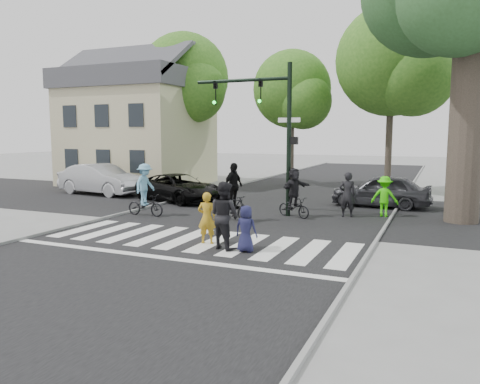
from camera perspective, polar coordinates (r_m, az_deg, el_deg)
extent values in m
plane|color=gray|center=(13.71, -6.98, -6.73)|extent=(120.00, 120.00, 0.00)
cube|color=black|center=(18.10, 1.07, -3.27)|extent=(10.00, 70.00, 0.01)
cube|color=black|center=(20.86, 4.22, -1.89)|extent=(70.00, 10.00, 0.01)
cube|color=gray|center=(20.52, -12.08, -2.06)|extent=(0.10, 70.00, 0.10)
cube|color=gray|center=(16.86, 17.20, -4.21)|extent=(0.10, 70.00, 0.10)
cube|color=silver|center=(17.12, -18.38, -4.23)|extent=(0.55, 3.00, 0.01)
cube|color=silver|center=(16.48, -15.78, -4.57)|extent=(0.55, 3.00, 0.01)
cube|color=silver|center=(15.87, -12.97, -4.92)|extent=(0.55, 3.00, 0.01)
cube|color=silver|center=(15.31, -9.94, -5.29)|extent=(0.55, 3.00, 0.01)
cube|color=silver|center=(14.79, -6.69, -5.67)|extent=(0.55, 3.00, 0.01)
cube|color=silver|center=(14.33, -3.21, -6.05)|extent=(0.55, 3.00, 0.01)
cube|color=silver|center=(13.92, 0.50, -6.43)|extent=(0.55, 3.00, 0.01)
cube|color=silver|center=(13.57, 4.42, -6.81)|extent=(0.55, 3.00, 0.01)
cube|color=silver|center=(13.29, 8.53, -7.17)|extent=(0.55, 3.00, 0.01)
cube|color=silver|center=(13.08, 12.80, -7.50)|extent=(0.55, 3.00, 0.01)
cube|color=silver|center=(12.72, -9.74, -7.84)|extent=(10.00, 0.30, 0.01)
cylinder|color=black|center=(18.52, 5.98, 6.25)|extent=(0.18, 0.18, 6.00)
cylinder|color=black|center=(19.33, 0.25, 13.45)|extent=(4.00, 0.14, 0.14)
imported|color=black|center=(18.99, 2.52, 12.20)|extent=(0.16, 0.20, 1.00)
sphere|color=#19E533|center=(18.84, 2.38, 11.02)|extent=(0.14, 0.14, 0.14)
imported|color=black|center=(19.79, -3.01, 11.99)|extent=(0.16, 0.20, 1.00)
sphere|color=#19E533|center=(19.65, -3.16, 10.85)|extent=(0.14, 0.14, 0.14)
cube|color=black|center=(18.45, 6.63, 6.24)|extent=(0.28, 0.18, 0.30)
cube|color=#FF660C|center=(18.42, 6.96, 6.23)|extent=(0.02, 0.14, 0.20)
cube|color=white|center=(18.52, 6.01, 8.73)|extent=(0.90, 0.04, 0.18)
cylinder|color=brown|center=(18.97, 25.87, 7.11)|extent=(1.20, 1.20, 7.00)
cylinder|color=brown|center=(34.59, -13.52, 6.45)|extent=(0.36, 0.36, 5.95)
sphere|color=#30661C|center=(34.73, -13.69, 12.06)|extent=(5.20, 5.20, 5.20)
sphere|color=#30661C|center=(33.42, -13.02, 10.82)|extent=(3.64, 3.64, 3.64)
cylinder|color=brown|center=(31.41, -6.73, 6.99)|extent=(0.36, 0.36, 6.44)
sphere|color=#30661C|center=(31.62, -6.83, 13.67)|extent=(5.80, 5.80, 5.80)
sphere|color=#30661C|center=(30.20, -5.71, 12.24)|extent=(4.06, 4.06, 4.06)
cylinder|color=brown|center=(29.59, 6.26, 6.18)|extent=(0.36, 0.36, 5.60)
sphere|color=#30661C|center=(29.71, 6.34, 12.36)|extent=(4.80, 4.80, 4.80)
sphere|color=#30661C|center=(28.69, 7.75, 10.92)|extent=(3.36, 3.36, 3.36)
cylinder|color=brown|center=(27.10, 17.73, 6.98)|extent=(0.36, 0.36, 6.72)
sphere|color=#30661C|center=(27.38, 18.05, 15.04)|extent=(6.00, 6.00, 6.00)
sphere|color=#30661C|center=(26.27, 20.44, 13.18)|extent=(4.20, 4.20, 4.20)
cube|color=beige|center=(31.34, -12.28, 6.48)|extent=(8.00, 7.00, 6.00)
cube|color=#47474C|center=(31.52, -12.46, 13.03)|extent=(8.40, 7.40, 1.20)
cube|color=#47474C|center=(30.17, -14.64, 15.16)|extent=(8.40, 3.69, 2.44)
cube|color=#47474C|center=(33.14, -10.57, 14.52)|extent=(8.40, 3.69, 2.44)
cube|color=black|center=(30.19, -19.84, 3.73)|extent=(1.00, 0.06, 1.30)
cube|color=black|center=(30.16, -20.06, 8.66)|extent=(1.00, 0.06, 1.30)
cube|color=black|center=(28.60, -16.33, 3.70)|extent=(1.00, 0.06, 1.30)
cube|color=black|center=(28.57, -16.52, 8.91)|extent=(1.00, 0.06, 1.30)
cube|color=black|center=(27.13, -12.42, 3.65)|extent=(1.00, 0.06, 1.30)
cube|color=black|center=(27.10, -12.57, 9.14)|extent=(1.00, 0.06, 1.30)
cube|color=gray|center=(27.55, -14.21, 0.93)|extent=(2.00, 1.20, 0.80)
imported|color=#BB8D1F|center=(13.96, -4.05, -3.18)|extent=(0.62, 0.46, 1.56)
imported|color=#1B1C40|center=(12.97, 0.73, -4.51)|extent=(0.65, 0.43, 1.31)
imported|color=black|center=(13.29, -1.92, -2.86)|extent=(1.15, 1.03, 1.94)
imported|color=black|center=(19.05, -11.45, -1.58)|extent=(1.67, 0.62, 0.87)
imported|color=#67A3C3|center=(18.94, -11.51, 0.90)|extent=(0.65, 1.09, 1.66)
imported|color=black|center=(17.54, -0.81, -1.95)|extent=(1.74, 0.84, 1.01)
imported|color=black|center=(17.43, -0.82, 0.72)|extent=(0.65, 1.09, 1.74)
imported|color=black|center=(18.48, 6.59, -1.84)|extent=(1.63, 1.13, 0.81)
imported|color=black|center=(18.38, 6.62, 0.55)|extent=(1.01, 1.50, 1.55)
imported|color=black|center=(22.85, -7.46, 0.52)|extent=(5.25, 3.74, 1.33)
imported|color=#B7B8BD|center=(26.31, -16.62, 1.50)|extent=(5.18, 2.34, 1.65)
imported|color=#323236|center=(21.83, 16.80, 0.15)|extent=(4.39, 1.95, 1.47)
imported|color=#37DF09|center=(19.31, 17.21, -0.53)|extent=(1.07, 0.66, 1.61)
imported|color=black|center=(18.82, 12.95, -0.31)|extent=(0.72, 0.54, 1.79)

